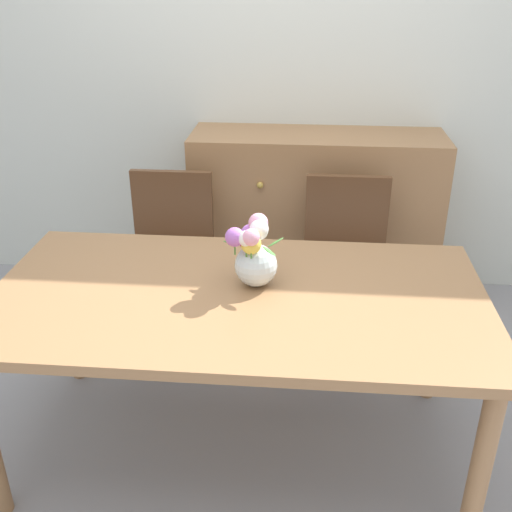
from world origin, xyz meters
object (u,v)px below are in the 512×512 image
object	(u,v)px
chair_left	(170,248)
flower_vase	(254,252)
dining_table	(238,311)
chair_right	(345,254)
dresser	(314,219)

from	to	relation	value
chair_left	flower_vase	size ratio (longest dim) A/B	3.40
dining_table	chair_right	bearing A→B (deg)	61.60
chair_right	chair_left	bearing A→B (deg)	0.00
dining_table	flower_vase	distance (m)	0.23
chair_left	dresser	distance (m)	0.90
dresser	flower_vase	size ratio (longest dim) A/B	5.31
chair_left	dresser	bearing A→B (deg)	-146.24
dresser	flower_vase	bearing A→B (deg)	-100.83
chair_right	dresser	size ratio (longest dim) A/B	0.64
chair_right	flower_vase	size ratio (longest dim) A/B	3.40
dining_table	flower_vase	size ratio (longest dim) A/B	7.01
dining_table	chair_left	distance (m)	0.96
chair_right	dresser	xyz separation A→B (m)	(-0.16, 0.50, -0.02)
chair_left	dining_table	bearing A→B (deg)	118.40
dining_table	dresser	xyz separation A→B (m)	(0.29, 1.33, -0.16)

